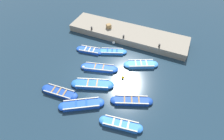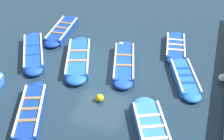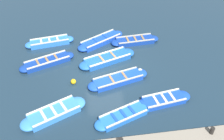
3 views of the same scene
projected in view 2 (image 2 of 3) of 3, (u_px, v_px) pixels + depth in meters
name	position (u px, v px, depth m)	size (l,w,h in m)	color
ground_plane	(100.00, 70.00, 14.39)	(120.00, 120.00, 0.00)	#1C303F
boat_broadside	(34.00, 52.00, 15.30)	(2.71, 3.78, 0.43)	#1947B7
boat_stern_in	(78.00, 59.00, 14.84)	(2.26, 4.09, 0.43)	#1E59AD
boat_bow_out	(185.00, 78.00, 13.70)	(1.91, 3.33, 0.36)	blue
boat_inner_gap	(152.00, 130.00, 11.14)	(2.36, 3.65, 0.41)	#3884E0
boat_outer_left	(62.00, 31.00, 17.13)	(1.10, 3.62, 0.40)	navy
boat_drifting	(175.00, 47.00, 15.76)	(1.33, 3.27, 0.36)	#1947B7
boat_alongside	(31.00, 112.00, 11.89)	(2.07, 3.71, 0.41)	navy
boat_tucked	(124.00, 63.00, 14.58)	(1.84, 3.93, 0.40)	#1947B7
buoy_orange_near	(100.00, 98.00, 12.59)	(0.32, 0.32, 0.32)	#EAB214
buoy_yellow_far	(222.00, 78.00, 13.66)	(0.34, 0.34, 0.34)	silver
buoy_white_drifting	(121.00, 45.00, 15.87)	(0.36, 0.36, 0.36)	silver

